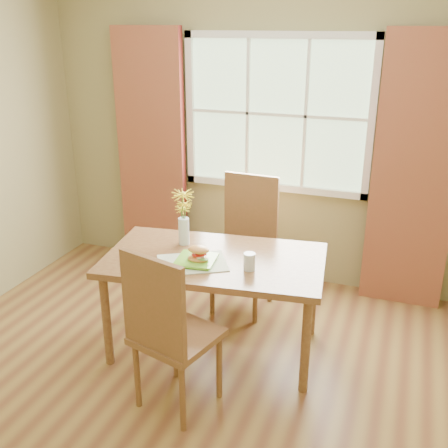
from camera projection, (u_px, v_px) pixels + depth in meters
room at (187, 197)px, 2.81m from camera, size 4.24×3.84×2.74m
window at (277, 114)px, 4.39m from camera, size 1.62×0.06×1.32m
curtain_left at (152, 152)px, 4.83m from camera, size 0.65×0.08×2.20m
curtain_right at (414, 176)px, 4.09m from camera, size 0.65×0.08×2.20m
dining_table at (214, 267)px, 3.61m from camera, size 1.58×1.02×0.73m
chair_near at (166, 328)px, 3.02m from camera, size 0.54×0.54×1.06m
chair_far at (247, 236)px, 4.25m from camera, size 0.48×0.48×1.10m
placemat at (192, 263)px, 3.49m from camera, size 0.55×0.51×0.01m
plate at (196, 261)px, 3.49m from camera, size 0.28×0.28×0.01m
croissant_sandwich at (198, 254)px, 3.45m from camera, size 0.16×0.10×0.11m
water_glass at (249, 262)px, 3.38m from camera, size 0.08×0.08×0.12m
flower_vase at (183, 212)px, 3.71m from camera, size 0.16×0.16×0.40m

